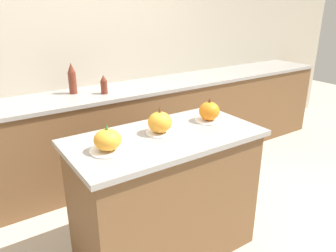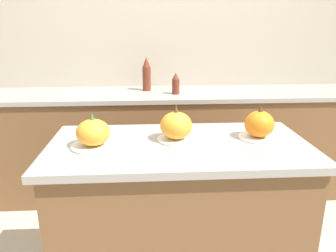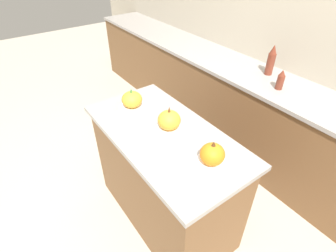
% 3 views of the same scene
% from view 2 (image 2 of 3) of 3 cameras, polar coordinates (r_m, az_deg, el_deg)
% --- Properties ---
extents(wall_back, '(8.00, 0.06, 2.50)m').
position_cam_2_polar(wall_back, '(3.07, -0.87, 13.09)').
color(wall_back, '#B2A893').
rests_on(wall_back, ground_plane).
extents(kitchen_island, '(1.27, 0.65, 0.92)m').
position_cam_2_polar(kitchen_island, '(1.81, 1.80, -16.78)').
color(kitchen_island, brown).
rests_on(kitchen_island, ground_plane).
extents(back_counter, '(6.00, 0.60, 0.92)m').
position_cam_2_polar(back_counter, '(2.91, -0.48, -3.05)').
color(back_counter, brown).
rests_on(back_counter, ground_plane).
extents(pumpkin_cake_left, '(0.22, 0.22, 0.17)m').
position_cam_2_polar(pumpkin_cake_left, '(1.57, -12.89, -1.33)').
color(pumpkin_cake_left, white).
rests_on(pumpkin_cake_left, kitchen_island).
extents(pumpkin_cake_center, '(0.19, 0.19, 0.19)m').
position_cam_2_polar(pumpkin_cake_center, '(1.62, 1.41, -0.09)').
color(pumpkin_cake_center, white).
rests_on(pumpkin_cake_center, kitchen_island).
extents(pumpkin_cake_right, '(0.20, 0.20, 0.17)m').
position_cam_2_polar(pumpkin_cake_right, '(1.71, 15.59, 0.12)').
color(pumpkin_cake_right, white).
rests_on(pumpkin_cake_right, kitchen_island).
extents(bottle_tall, '(0.07, 0.07, 0.29)m').
position_cam_2_polar(bottle_tall, '(2.85, -3.75, 8.94)').
color(bottle_tall, maroon).
rests_on(bottle_tall, back_counter).
extents(bottle_short, '(0.06, 0.06, 0.18)m').
position_cam_2_polar(bottle_short, '(2.70, 1.35, 7.36)').
color(bottle_short, maroon).
rests_on(bottle_short, back_counter).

